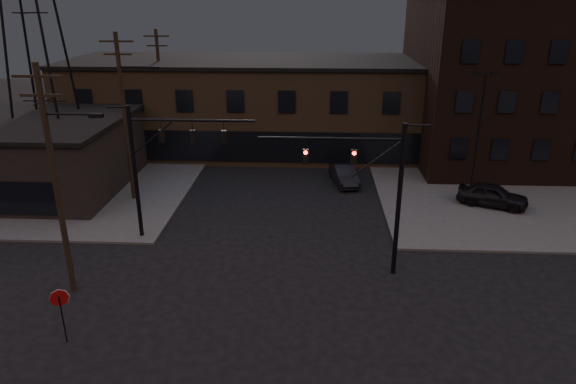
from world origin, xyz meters
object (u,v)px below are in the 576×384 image
at_px(traffic_signal_near, 377,184).
at_px(traffic_signal_far, 156,158).
at_px(car_crossing, 344,175).
at_px(parked_car_lot_b, 539,153).
at_px(stop_sign, 60,304).
at_px(parked_car_lot_a, 493,195).

relative_size(traffic_signal_near, traffic_signal_far, 1.00).
bearing_deg(car_crossing, parked_car_lot_b, 9.19).
distance_m(stop_sign, car_crossing, 23.84).
bearing_deg(traffic_signal_far, traffic_signal_near, -16.17).
xyz_separation_m(traffic_signal_near, parked_car_lot_b, (16.54, 20.21, -4.09)).
bearing_deg(parked_car_lot_a, traffic_signal_near, 159.62).
distance_m(traffic_signal_near, parked_car_lot_a, 13.63).
bearing_deg(traffic_signal_near, parked_car_lot_b, 50.71).
height_order(traffic_signal_near, car_crossing, traffic_signal_near).
distance_m(traffic_signal_far, parked_car_lot_b, 33.40).
bearing_deg(stop_sign, car_crossing, 58.04).
relative_size(parked_car_lot_a, parked_car_lot_b, 0.96).
height_order(stop_sign, car_crossing, stop_sign).
height_order(parked_car_lot_a, car_crossing, parked_car_lot_a).
bearing_deg(parked_car_lot_b, traffic_signal_far, 105.08).
bearing_deg(car_crossing, traffic_signal_far, -149.34).
distance_m(parked_car_lot_a, parked_car_lot_b, 13.18).
xyz_separation_m(parked_car_lot_a, car_crossing, (-9.86, 4.39, -0.21)).
relative_size(parked_car_lot_a, car_crossing, 1.05).
relative_size(traffic_signal_far, parked_car_lot_a, 1.75).
xyz_separation_m(traffic_signal_near, stop_sign, (-13.36, -6.49, -3.09)).
xyz_separation_m(stop_sign, parked_car_lot_b, (29.89, 26.70, -1.01)).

